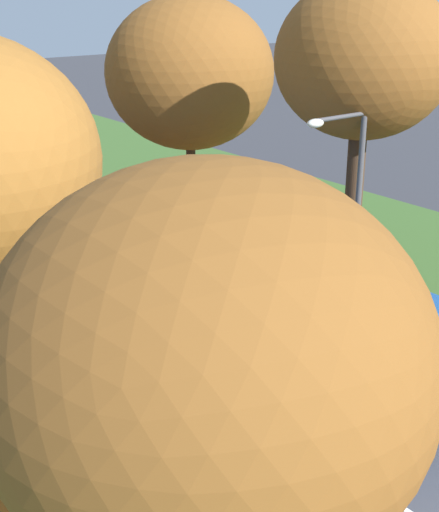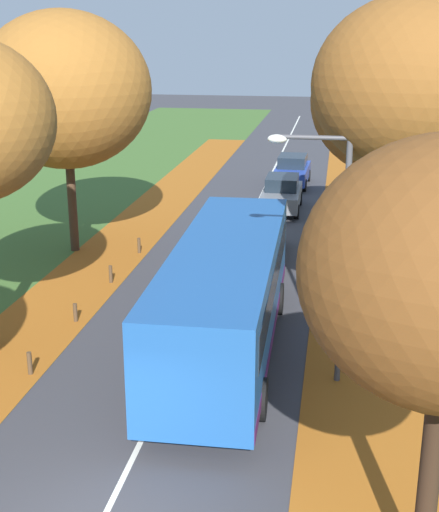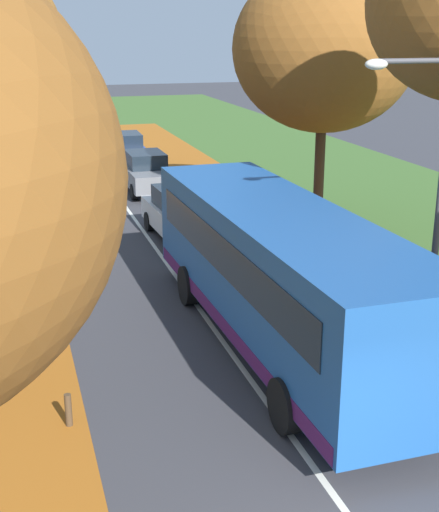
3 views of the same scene
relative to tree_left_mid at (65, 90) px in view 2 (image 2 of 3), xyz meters
The scene contains 16 objects.
grass_verge_left 8.24m from the tree_left_mid, 124.02° to the left, with size 12.00×90.00×0.01m, color #3D6028.
leaf_litter_left 6.34m from the tree_left_mid, 42.75° to the right, with size 2.80×60.00×0.00m, color #9E5619.
leaf_litter_right 12.32m from the tree_left_mid, ahead, with size 2.80×60.00×0.00m, color #9E5619.
road_centre_line 9.73m from the tree_left_mid, 37.49° to the left, with size 0.12×80.00×0.01m, color silver.
tree_left_mid is the anchor object (origin of this frame).
tree_right_near 13.80m from the tree_left_mid, 34.57° to the right, with size 4.48×4.48×8.97m.
tree_right_mid 11.67m from the tree_left_mid, ahead, with size 5.76×5.76×8.44m.
bollard_third 11.82m from the tree_left_mid, 75.69° to the right, with size 0.12×0.12×0.60m, color #4C3823.
bollard_fourth 9.15m from the tree_left_mid, 69.50° to the right, with size 0.12×0.12×0.56m, color #4C3823.
bollard_fifth 7.07m from the tree_left_mid, 52.99° to the right, with size 0.12×0.12×0.61m, color #4C3823.
bollard_sixth 6.27m from the tree_left_mid, ahead, with size 0.12×0.12×0.60m, color #4C3823.
streetlamp_right 13.51m from the tree_left_mid, 43.02° to the right, with size 1.89×0.28×6.00m.
bus 11.55m from the tree_left_mid, 48.18° to the right, with size 2.82×10.45×2.98m.
car_white_lead 8.82m from the tree_left_mid, ahead, with size 1.92×4.27×1.62m.
car_grey_following 11.73m from the tree_left_mid, 45.66° to the left, with size 1.80×4.21×1.62m.
car_blue_third_in_line 15.99m from the tree_left_mid, 60.52° to the left, with size 1.88×4.25×1.62m.
Camera 2 is at (3.73, -9.60, 8.24)m, focal length 50.00 mm.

